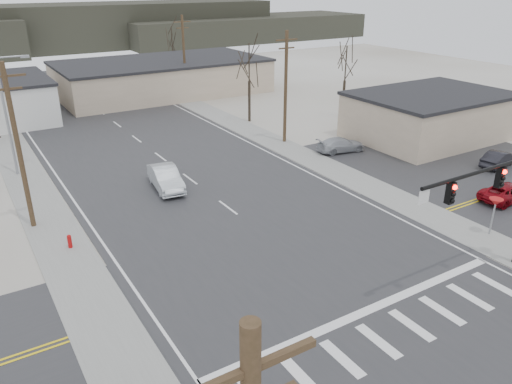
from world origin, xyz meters
TOP-DOWN VIEW (x-y plane):
  - ground at (0.00, 0.00)m, footprint 140.00×140.00m
  - main_road at (0.00, 15.00)m, footprint 18.00×110.00m
  - cross_road at (0.00, 0.00)m, footprint 90.00×10.00m
  - parking_lot at (20.00, 6.00)m, footprint 18.00×20.00m
  - sidewalk_left at (-10.60, 20.00)m, footprint 3.00×90.00m
  - sidewalk_right at (10.60, 20.00)m, footprint 3.00×90.00m
  - traffic_signal_mast at (7.89, -6.20)m, footprint 8.95×0.43m
  - fire_hydrant at (-10.20, 8.00)m, footprint 0.24×0.24m
  - yield_sign at (11.50, -3.50)m, footprint 0.80×0.80m
  - building_right_far at (10.00, 44.00)m, footprint 26.30×14.30m
  - building_lot at (24.00, 12.00)m, footprint 14.30×10.30m
  - upole_left_b at (-11.50, 12.00)m, footprint 2.20×0.30m
  - upole_right_a at (11.50, 18.00)m, footprint 2.20×0.30m
  - upole_right_b at (11.50, 40.00)m, footprint 2.20×0.30m
  - streetlight_main at (-10.80, 22.00)m, footprint 2.40×0.25m
  - tree_right_mid at (12.50, 26.00)m, footprint 3.74×3.74m
  - tree_right_far at (15.00, 52.00)m, footprint 3.52×3.52m
  - tree_lot at (22.00, 22.00)m, footprint 3.52×3.52m
  - hill_center at (15.00, 96.00)m, footprint 80.00×18.00m
  - hill_right at (50.00, 90.00)m, footprint 60.00×18.00m
  - sedan_crossing at (-2.22, 13.26)m, footprint 2.31×5.03m
  - car_far_a at (-0.96, 47.53)m, footprint 2.83×5.69m
  - car_far_b at (-3.58, 61.71)m, footprint 2.27×4.76m
  - car_parked_red at (16.83, -1.00)m, footprint 4.29×1.98m
  - car_parked_dark_a at (19.63, 9.20)m, footprint 4.77×3.23m
  - car_parked_dark_b at (22.43, 3.42)m, footprint 4.12×2.03m
  - car_parked_silver at (14.03, 13.00)m, footprint 4.53×2.46m

SIDE VIEW (x-z plane):
  - ground at x=0.00m, z-range 0.00..0.00m
  - parking_lot at x=20.00m, z-range 0.00..0.03m
  - cross_road at x=0.00m, z-range 0.00..0.04m
  - main_road at x=0.00m, z-range 0.00..0.05m
  - sidewalk_left at x=-10.60m, z-range 0.00..0.06m
  - sidewalk_right at x=10.60m, z-range 0.00..0.06m
  - fire_hydrant at x=-10.20m, z-range 0.02..0.89m
  - car_parked_red at x=16.83m, z-range 0.03..1.23m
  - car_parked_silver at x=14.03m, z-range 0.03..1.28m
  - car_parked_dark_b at x=22.43m, z-range 0.03..1.33m
  - car_parked_dark_a at x=19.63m, z-range 0.03..1.54m
  - car_far_b at x=-3.58m, z-range 0.05..1.62m
  - car_far_a at x=-0.96m, z-range 0.05..1.63m
  - sedan_crossing at x=-2.22m, z-range 0.05..1.64m
  - yield_sign at x=11.50m, z-range 0.89..3.24m
  - building_right_far at x=10.00m, z-range 0.00..4.30m
  - building_lot at x=24.00m, z-range 0.01..4.31m
  - hill_right at x=50.00m, z-range 0.00..5.50m
  - hill_center at x=15.00m, z-range 0.00..9.00m
  - traffic_signal_mast at x=7.89m, z-range 1.07..8.27m
  - streetlight_main at x=-10.80m, z-range 0.59..9.59m
  - upole_left_b at x=-11.50m, z-range 0.22..10.22m
  - upole_right_a at x=11.50m, z-range 0.22..10.22m
  - upole_right_b at x=11.50m, z-range 0.22..10.22m
  - tree_right_far at x=15.00m, z-range 1.66..9.50m
  - tree_lot at x=22.00m, z-range 1.66..9.50m
  - tree_right_mid at x=12.50m, z-range 1.77..10.10m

